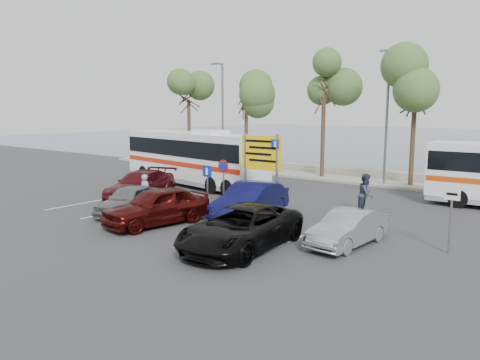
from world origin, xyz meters
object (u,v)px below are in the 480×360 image
Objects in this scene: street_lamp_right at (387,111)px; suv_black at (241,228)px; street_lamp_left at (222,110)px; direction_sign at (261,159)px; pedestrian_near at (146,191)px; pedestrian_far at (366,194)px; car_blue at (251,201)px; car_red at (157,206)px; car_silver_b at (348,228)px; car_silver_a at (130,200)px; coach_bus_left at (193,159)px; car_maroon at (141,185)px.

street_lamp_right is 1.52× the size of suv_black.
street_lamp_left reaches higher than direction_sign.
pedestrian_near is (-6.53, -13.43, -3.77)m from street_lamp_right.
car_blue is at bearing 134.50° from pedestrian_far.
pedestrian_near reaches higher than car_blue.
car_red is 1.22× the size of car_silver_b.
car_red is at bearing 147.04° from pedestrian_near.
car_silver_a reaches higher than car_silver_b.
direction_sign reaches higher than coach_bus_left.
suv_black is 1.41× the size of car_silver_b.
pedestrian_near is (-2.79, 1.81, 0.05)m from car_red.
car_red is 9.32m from pedestrian_far.
direction_sign is at bearing 114.35° from suv_black.
car_silver_a is at bearing -133.38° from direction_sign.
street_lamp_right is 2.23× the size of direction_sign.
car_maroon is 12.35m from car_silver_b.
street_lamp_left is 15.38m from pedestrian_near.
street_lamp_right is 12.18m from coach_bus_left.
car_blue is 2.56× the size of pedestrian_far.
street_lamp_right is 1.69× the size of car_blue.
pedestrian_near is (-0.39, 1.27, 0.17)m from car_silver_a.
street_lamp_right is at bearing 86.05° from car_red.
pedestrian_near is 10.27m from pedestrian_far.
pedestrian_near is (2.01, -1.41, 0.09)m from car_maroon.
street_lamp_left reaches higher than car_maroon.
car_silver_a is at bearing 166.57° from suv_black.
car_blue is at bearing -45.86° from street_lamp_left.
pedestrian_far is at bearing 27.45° from direction_sign.
suv_black is (4.80, -0.54, -0.04)m from car_red.
pedestrian_far reaches higher than car_silver_a.
car_red is (-2.40, -3.22, -0.00)m from car_blue.
street_lamp_left is 15.24m from direction_sign.
pedestrian_far is (3.60, 3.91, 0.14)m from car_blue.
car_silver_a is 2.34× the size of pedestrian_near.
street_lamp_left reaches higher than car_blue.
car_silver_b is at bearing 39.02° from suv_black.
car_maroon is 1.36× the size of car_silver_b.
coach_bus_left is 8.44m from car_silver_a.
street_lamp_left is at bearing 116.50° from coach_bus_left.
street_lamp_right reaches higher than pedestrian_near.
car_silver_b is (2.69, 2.59, -0.12)m from suv_black.
street_lamp_right is 10.73m from direction_sign.
car_red is at bearing 137.07° from pedestrian_far.
car_silver_b is at bearing -166.47° from pedestrian_far.
direction_sign is 2.46m from car_blue.
direction_sign is at bearing -43.17° from street_lamp_left.
car_red is at bearing -54.98° from coach_bus_left.
car_maroon is at bearing 115.31° from car_silver_a.
car_maroon is (0.96, -5.00, -0.88)m from coach_bus_left.
street_lamp_left is 21.69m from car_silver_b.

